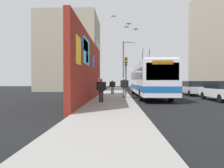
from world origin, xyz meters
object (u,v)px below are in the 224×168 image
Objects in this scene: city_bus at (148,79)px; parked_car_white at (221,90)px; pedestrian_at_curb at (125,86)px; traffic_light at (126,69)px; street_lamp at (125,63)px; pedestrian_midblock at (112,86)px; pedestrian_near_wall at (101,88)px; parked_car_silver at (192,88)px.

parked_car_white is at bearing -124.46° from city_bus.
city_bus reaches higher than pedestrian_at_curb.
traffic_light is at bearing -4.14° from pedestrian_at_curb.
pedestrian_at_curb is at bearing 178.01° from street_lamp.
city_bus is at bearing 55.54° from parked_car_white.
street_lamp is (6.45, -0.08, 1.31)m from traffic_light.
pedestrian_midblock is 8.14m from pedestrian_near_wall.
pedestrian_at_curb is at bearing 82.92° from parked_car_white.
pedestrian_at_curb is 10.66m from street_lamp.
pedestrian_at_curb is 0.25× the size of street_lamp.
parked_car_silver is 2.56× the size of pedestrian_at_curb.
pedestrian_at_curb is at bearing -25.76° from pedestrian_near_wall.
traffic_light reaches higher than pedestrian_at_curb.
pedestrian_at_curb is (0.95, 7.62, 0.34)m from parked_car_white.
parked_car_white is (-3.57, -5.20, -0.95)m from city_bus.
pedestrian_midblock is 0.40× the size of traffic_light.
parked_car_white is at bearing -122.79° from traffic_light.
traffic_light is (7.29, -1.96, 1.74)m from pedestrian_near_wall.
pedestrian_near_wall is (-2.56, 9.31, 0.24)m from parked_car_white.
parked_car_silver is at bearing -87.49° from pedestrian_midblock.
parked_car_white and parked_car_silver have the same top height.
parked_car_silver is 7.71m from traffic_light.
pedestrian_midblock reaches higher than parked_car_silver.
traffic_light is (-0.83, -1.46, 1.76)m from pedestrian_midblock.
street_lamp reaches higher than traffic_light.
pedestrian_at_curb is 0.44× the size of traffic_light.
parked_car_white is 10.42m from pedestrian_midblock.
city_bus reaches higher than traffic_light.
pedestrian_midblock is at bearing 164.71° from street_lamp.
pedestrian_midblock is 0.23× the size of street_lamp.
parked_car_silver is (5.95, 0.00, 0.00)m from parked_car_white.
pedestrian_at_curb is 4.77m from pedestrian_midblock.
parked_car_white is at bearing -97.08° from pedestrian_at_curb.
pedestrian_near_wall is 0.40× the size of traffic_light.
street_lamp is at bearing -0.72° from traffic_light.
street_lamp reaches higher than parked_car_white.
traffic_light reaches higher than pedestrian_midblock.
pedestrian_near_wall reaches higher than parked_car_silver.
street_lamp reaches higher than pedestrian_near_wall.
city_bus reaches higher than pedestrian_midblock.
city_bus is 2.66m from traffic_light.
pedestrian_at_curb is (-2.62, 2.42, -0.61)m from city_bus.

